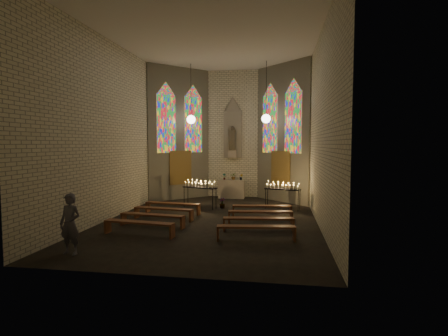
{
  "coord_description": "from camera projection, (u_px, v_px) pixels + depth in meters",
  "views": [
    {
      "loc": [
        2.58,
        -13.32,
        2.97
      ],
      "look_at": [
        0.28,
        1.12,
        1.95
      ],
      "focal_mm": 28.0,
      "sensor_mm": 36.0,
      "label": 1
    }
  ],
  "objects": [
    {
      "name": "flower_vase_center",
      "position": [
        234.0,
        176.0,
        19.09
      ],
      "size": [
        0.38,
        0.34,
        0.39
      ],
      "primitive_type": "imported",
      "rotation": [
        0.0,
        0.0,
        -0.11
      ],
      "color": "#4C723F",
      "rests_on": "altar"
    },
    {
      "name": "aisle_flower_pot",
      "position": [
        222.0,
        203.0,
        16.09
      ],
      "size": [
        0.34,
        0.34,
        0.47
      ],
      "primitive_type": "imported",
      "rotation": [
        0.0,
        0.0,
        -0.36
      ],
      "color": "#4C723F",
      "rests_on": "ground"
    },
    {
      "name": "pew_right_1",
      "position": [
        260.0,
        213.0,
        13.05
      ],
      "size": [
        2.42,
        0.63,
        0.46
      ],
      "rotation": [
        0.0,
        0.0,
        0.13
      ],
      "color": "#5C2F1A",
      "rests_on": "ground"
    },
    {
      "name": "votive_stand_right",
      "position": [
        283.0,
        187.0,
        15.7
      ],
      "size": [
        1.65,
        0.84,
        1.18
      ],
      "rotation": [
        0.0,
        0.0,
        -0.3
      ],
      "color": "black",
      "rests_on": "ground"
    },
    {
      "name": "pew_left_1",
      "position": [
        163.0,
        210.0,
        13.64
      ],
      "size": [
        2.42,
        0.63,
        0.46
      ],
      "rotation": [
        0.0,
        0.0,
        -0.13
      ],
      "color": "#5C2F1A",
      "rests_on": "ground"
    },
    {
      "name": "pew_left_0",
      "position": [
        173.0,
        205.0,
        14.82
      ],
      "size": [
        2.42,
        0.63,
        0.46
      ],
      "rotation": [
        0.0,
        0.0,
        -0.13
      ],
      "color": "#5C2F1A",
      "rests_on": "ground"
    },
    {
      "name": "room",
      "position": [
        226.0,
        128.0,
        16.8
      ],
      "size": [
        8.22,
        12.43,
        7.0
      ],
      "color": "beige",
      "rests_on": "ground"
    },
    {
      "name": "floor",
      "position": [
        213.0,
        219.0,
        13.73
      ],
      "size": [
        12.0,
        12.0,
        0.0
      ],
      "primitive_type": "plane",
      "color": "black",
      "rests_on": "ground"
    },
    {
      "name": "altar",
      "position": [
        232.0,
        189.0,
        19.07
      ],
      "size": [
        1.4,
        0.6,
        1.0
      ],
      "primitive_type": "cube",
      "color": "#B4A893",
      "rests_on": "ground"
    },
    {
      "name": "flower_vase_left",
      "position": [
        224.0,
        176.0,
        19.12
      ],
      "size": [
        0.21,
        0.16,
        0.35
      ],
      "primitive_type": "imported",
      "rotation": [
        0.0,
        0.0,
        0.23
      ],
      "color": "#4C723F",
      "rests_on": "altar"
    },
    {
      "name": "pew_right_3",
      "position": [
        256.0,
        229.0,
        10.68
      ],
      "size": [
        2.42,
        0.63,
        0.46
      ],
      "rotation": [
        0.0,
        0.0,
        0.13
      ],
      "color": "#5C2F1A",
      "rests_on": "ground"
    },
    {
      "name": "pew_right_2",
      "position": [
        258.0,
        220.0,
        11.86
      ],
      "size": [
        2.42,
        0.63,
        0.46
      ],
      "rotation": [
        0.0,
        0.0,
        0.13
      ],
      "color": "#5C2F1A",
      "rests_on": "ground"
    },
    {
      "name": "visitor",
      "position": [
        70.0,
        224.0,
        9.34
      ],
      "size": [
        0.64,
        0.46,
        1.65
      ],
      "primitive_type": "imported",
      "rotation": [
        0.0,
        0.0,
        -0.11
      ],
      "color": "#53525D",
      "rests_on": "ground"
    },
    {
      "name": "pew_left_3",
      "position": [
        139.0,
        224.0,
        11.28
      ],
      "size": [
        2.42,
        0.63,
        0.46
      ],
      "rotation": [
        0.0,
        0.0,
        -0.13
      ],
      "color": "#5C2F1A",
      "rests_on": "ground"
    },
    {
      "name": "pew_left_2",
      "position": [
        152.0,
        216.0,
        12.46
      ],
      "size": [
        2.42,
        0.63,
        0.46
      ],
      "rotation": [
        0.0,
        0.0,
        -0.13
      ],
      "color": "#5C2F1A",
      "rests_on": "ground"
    },
    {
      "name": "flower_vase_right",
      "position": [
        241.0,
        177.0,
        18.86
      ],
      "size": [
        0.2,
        0.17,
        0.34
      ],
      "primitive_type": "imported",
      "rotation": [
        0.0,
        0.0,
        -0.13
      ],
      "color": "#4C723F",
      "rests_on": "altar"
    },
    {
      "name": "votive_stand_left",
      "position": [
        200.0,
        186.0,
        16.09
      ],
      "size": [
        1.69,
        0.93,
        1.21
      ],
      "rotation": [
        0.0,
        0.0,
        -0.34
      ],
      "color": "black",
      "rests_on": "ground"
    },
    {
      "name": "pew_right_0",
      "position": [
        262.0,
        207.0,
        14.23
      ],
      "size": [
        2.42,
        0.63,
        0.46
      ],
      "rotation": [
        0.0,
        0.0,
        0.13
      ],
      "color": "#5C2F1A",
      "rests_on": "ground"
    }
  ]
}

